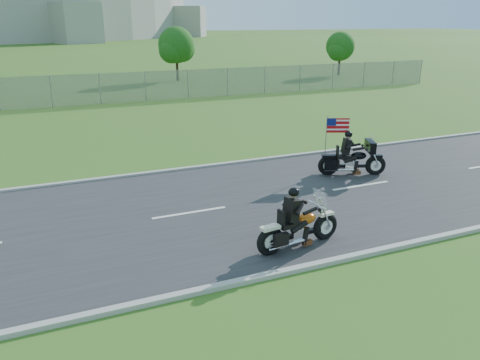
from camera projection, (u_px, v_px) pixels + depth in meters
name	position (u px, v px, depth m)	size (l,w,h in m)	color
ground	(252.00, 204.00, 14.27)	(420.00, 420.00, 0.00)	#354F18
road	(252.00, 203.00, 14.26)	(120.00, 8.00, 0.04)	#28282B
curb_north	(209.00, 166.00, 17.78)	(120.00, 0.18, 0.12)	#9E9B93
curb_south	(325.00, 263.00, 10.72)	(120.00, 0.18, 0.12)	#9E9B93
fence	(51.00, 91.00, 29.55)	(60.00, 0.03, 2.00)	gray
tree_fence_near	(177.00, 47.00, 41.69)	(3.52, 3.28, 4.75)	#382316
tree_fence_far	(340.00, 48.00, 45.89)	(3.08, 2.87, 4.20)	#382316
motorcycle_lead	(297.00, 229.00, 11.39)	(2.40, 0.77, 1.62)	black
motorcycle_follow	(352.00, 160.00, 16.70)	(2.33, 1.26, 2.04)	black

